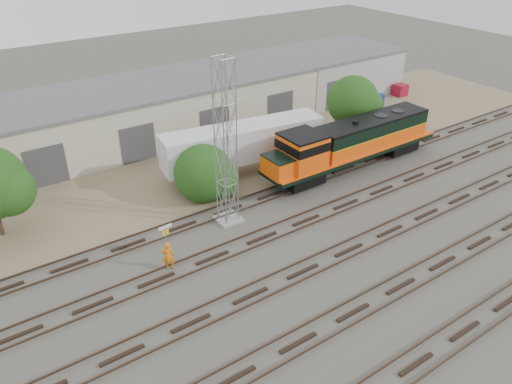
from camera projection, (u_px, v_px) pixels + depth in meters
ground at (319, 230)px, 35.74m from camera, size 140.00×140.00×0.00m
dirt_strip at (213, 156)px, 46.47m from camera, size 80.00×16.00×0.02m
tracks at (349, 250)px, 33.56m from camera, size 80.00×20.40×0.28m
warehouse at (173, 105)px, 50.88m from camera, size 58.40×10.40×5.30m
locomotive at (351, 143)px, 43.06m from camera, size 17.97×3.15×4.32m
signal_tower at (226, 148)px, 34.06m from camera, size 1.78×1.78×12.05m
sign_post at (166, 234)px, 32.51m from camera, size 0.94×0.11×2.31m
worker at (168, 256)px, 31.49m from camera, size 0.85×0.70×2.00m
semi_trailer at (247, 143)px, 42.44m from camera, size 14.41×4.86×4.35m
dumpster_blue at (375, 100)px, 57.74m from camera, size 1.76×1.67×1.50m
dumpster_red at (400, 90)px, 61.24m from camera, size 1.51×1.41×1.40m
tree_mid at (207, 175)px, 39.05m from camera, size 4.88×4.65×4.65m
tree_east at (356, 103)px, 47.40m from camera, size 5.13×4.89×6.60m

